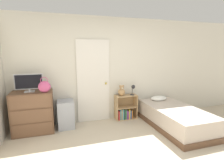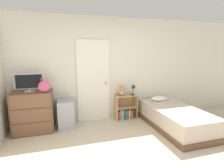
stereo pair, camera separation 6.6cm
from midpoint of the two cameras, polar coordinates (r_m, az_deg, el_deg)
The scene contains 10 objects.
wall_back at distance 4.38m, azimuth -2.29°, elevation 4.61°, with size 10.00×0.06×2.55m.
door_closed at distance 4.30m, azimuth -5.62°, elevation 0.82°, with size 0.80×0.09×2.01m.
dresser at distance 4.15m, azimuth -23.87°, elevation -8.29°, with size 0.82×0.51×0.90m.
tv at distance 4.02m, azimuth -25.03°, elevation 0.53°, with size 0.55×0.16×0.38m.
handbag at distance 3.84m, azimuth -20.77°, elevation -0.74°, with size 0.24×0.13×0.32m.
storage_bin at distance 4.20m, azimuth -14.41°, elevation -9.42°, with size 0.36×0.42×0.63m.
bookshelf at distance 4.58m, azimuth 4.71°, elevation -8.52°, with size 0.56×0.27×0.63m.
teddy_bear at distance 4.41m, azimuth 3.61°, elevation -2.32°, with size 0.18×0.18×0.27m.
desk_lamp at distance 4.47m, azimuth 7.37°, elevation -1.31°, with size 0.12×0.12×0.27m.
bed at distance 4.35m, azimuth 20.07°, elevation -10.22°, with size 0.99×1.89×0.57m.
Camera 2 is at (-1.05, -2.04, 1.72)m, focal length 28.00 mm.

